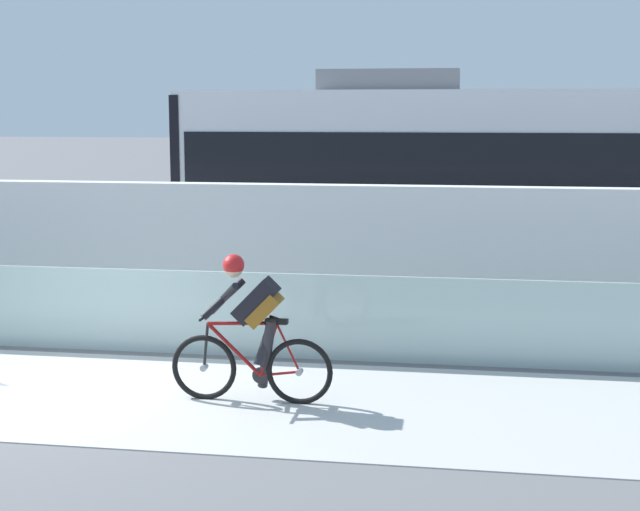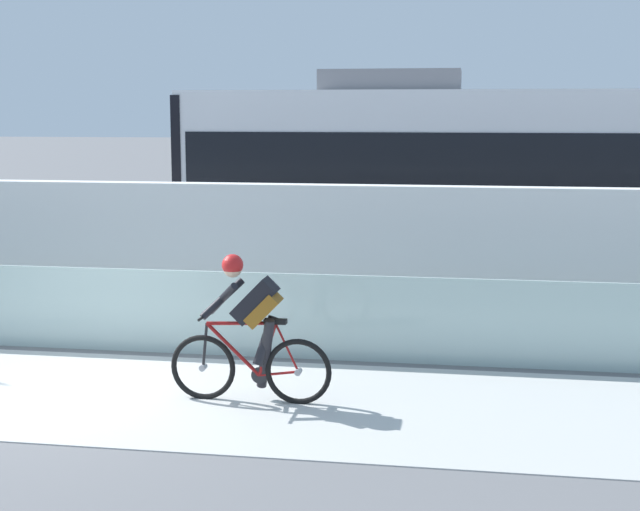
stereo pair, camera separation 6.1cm
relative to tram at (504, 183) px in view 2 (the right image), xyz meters
name	(u,v)px [view 2 (the right image)]	position (x,y,z in m)	size (l,w,h in m)	color
ground_plane	(69,392)	(-4.90, -6.85, -1.89)	(200.00, 200.00, 0.00)	slate
bike_path_deck	(69,392)	(-4.90, -6.85, -1.89)	(32.00, 3.20, 0.01)	beige
glass_parapet	(128,310)	(-4.90, -5.00, -1.35)	(32.00, 0.05, 1.09)	#ADC6C1
concrete_barrier_wall	(172,252)	(-4.90, -3.20, -0.86)	(32.00, 0.36, 2.07)	white
tram_rail_near	(218,289)	(-4.90, -0.72, -1.89)	(32.00, 0.08, 0.01)	#595654
tram_rail_far	(238,275)	(-4.90, 0.72, -1.89)	(32.00, 0.08, 0.01)	#595654
tram	(504,183)	(0.00, 0.00, 0.00)	(11.06, 2.54, 3.81)	silver
cyclist_on_bike	(251,331)	(-2.81, -6.85, -1.11)	(1.77, 0.58, 1.61)	black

